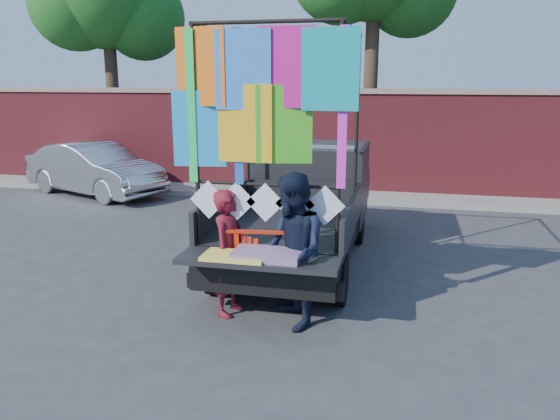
% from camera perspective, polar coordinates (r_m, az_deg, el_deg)
% --- Properties ---
extents(ground, '(90.00, 90.00, 0.00)m').
position_cam_1_polar(ground, '(7.54, -3.17, -8.59)').
color(ground, '#38383A').
rests_on(ground, ground).
extents(brick_wall, '(30.00, 0.45, 2.61)m').
position_cam_1_polar(brick_wall, '(13.93, 4.76, 7.25)').
color(brick_wall, maroon).
rests_on(brick_wall, ground).
extents(curb, '(30.00, 1.20, 0.12)m').
position_cam_1_polar(curb, '(13.44, 4.23, 1.57)').
color(curb, gray).
rests_on(curb, ground).
extents(pickup_truck, '(2.19, 5.51, 3.47)m').
position_cam_1_polar(pickup_truck, '(9.11, 2.74, 1.07)').
color(pickup_truck, black).
rests_on(pickup_truck, ground).
extents(sedan, '(4.18, 2.77, 1.30)m').
position_cam_1_polar(sedan, '(14.42, -18.79, 4.09)').
color(sedan, '#B4B8BB').
rests_on(sedan, ground).
extents(woman, '(0.47, 0.63, 1.56)m').
position_cam_1_polar(woman, '(6.66, -5.29, -4.49)').
color(woman, maroon).
rests_on(woman, ground).
extents(man, '(1.02, 1.10, 1.81)m').
position_cam_1_polar(man, '(6.28, 1.32, -4.35)').
color(man, black).
rests_on(man, ground).
extents(streamer_bundle, '(0.88, 0.16, 0.62)m').
position_cam_1_polar(streamer_bundle, '(6.46, -2.95, -3.83)').
color(streamer_bundle, red).
rests_on(streamer_bundle, ground).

